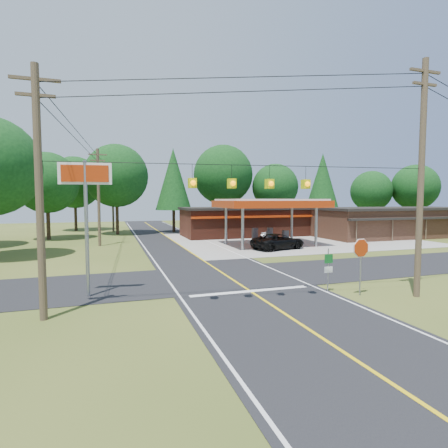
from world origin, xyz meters
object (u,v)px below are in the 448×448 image
object	(u,v)px
gas_canopy	(270,205)
suv_car	(278,242)
big_stop_sign	(86,196)
octagonal_stop_sign	(361,252)
sedan_car	(264,232)

from	to	relation	value
gas_canopy	suv_car	bearing A→B (deg)	-99.46
gas_canopy	big_stop_sign	distance (m)	22.69
big_stop_sign	octagonal_stop_sign	bearing A→B (deg)	-17.22
gas_canopy	sedan_car	size ratio (longest dim) A/B	2.78
octagonal_stop_sign	sedan_car	bearing A→B (deg)	75.31
big_stop_sign	octagonal_stop_sign	distance (m)	13.80
octagonal_stop_sign	big_stop_sign	bearing A→B (deg)	162.78
sedan_car	octagonal_stop_sign	bearing A→B (deg)	-85.59
gas_canopy	suv_car	world-z (taller)	gas_canopy
gas_canopy	big_stop_sign	size ratio (longest dim) A/B	1.58
suv_car	big_stop_sign	distance (m)	20.84
gas_canopy	octagonal_stop_sign	xyz separation A→B (m)	(-4.08, -19.01, -2.07)
suv_car	octagonal_stop_sign	xyz separation A→B (m)	(-3.58, -16.01, 1.44)
gas_canopy	octagonal_stop_sign	world-z (taller)	gas_canopy
suv_car	gas_canopy	bearing A→B (deg)	-24.37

